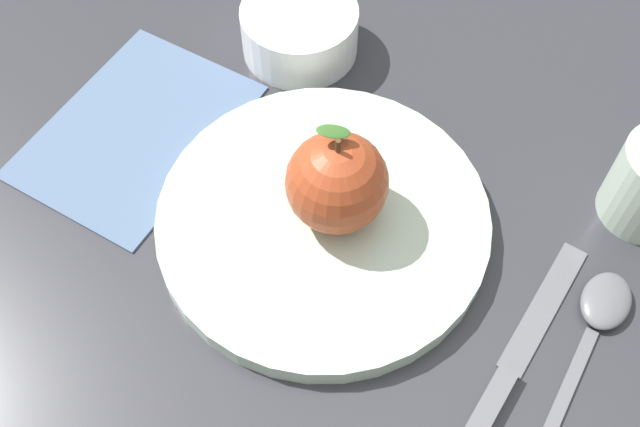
{
  "coord_description": "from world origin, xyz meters",
  "views": [
    {
      "loc": [
        -0.27,
        0.09,
        0.49
      ],
      "look_at": [
        0.01,
        0.0,
        0.02
      ],
      "focal_mm": 42.68,
      "sensor_mm": 36.0,
      "label": 1
    }
  ],
  "objects": [
    {
      "name": "linen_napkin",
      "position": [
        0.15,
        0.12,
        0.0
      ],
      "size": [
        0.23,
        0.23,
        0.0
      ],
      "primitive_type": "cube",
      "rotation": [
        0.0,
        0.0,
        3.88
      ],
      "color": "slate",
      "rests_on": "ground_plane"
    },
    {
      "name": "ground_plane",
      "position": [
        0.0,
        0.0,
        0.0
      ],
      "size": [
        2.4,
        2.4,
        0.0
      ],
      "primitive_type": "plane",
      "color": "#2D2D33"
    },
    {
      "name": "spoon",
      "position": [
        -0.12,
        -0.16,
        0.01
      ],
      "size": [
        0.13,
        0.14,
        0.01
      ],
      "color": "#59595E",
      "rests_on": "ground_plane"
    },
    {
      "name": "apple",
      "position": [
        0.01,
        -0.01,
        0.05
      ],
      "size": [
        0.07,
        0.07,
        0.09
      ],
      "color": "#9E3D1E",
      "rests_on": "dinner_plate"
    },
    {
      "name": "side_bowl",
      "position": [
        0.2,
        -0.04,
        0.03
      ],
      "size": [
        0.1,
        0.1,
        0.04
      ],
      "color": "white",
      "rests_on": "ground_plane"
    },
    {
      "name": "dinner_plate",
      "position": [
        0.01,
        0.0,
        0.01
      ],
      "size": [
        0.25,
        0.25,
        0.02
      ],
      "color": "#B2C6B2",
      "rests_on": "ground_plane"
    },
    {
      "name": "knife",
      "position": [
        -0.14,
        -0.08,
        0.0
      ],
      "size": [
        0.14,
        0.17,
        0.01
      ],
      "color": "#59595E",
      "rests_on": "ground_plane"
    }
  ]
}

